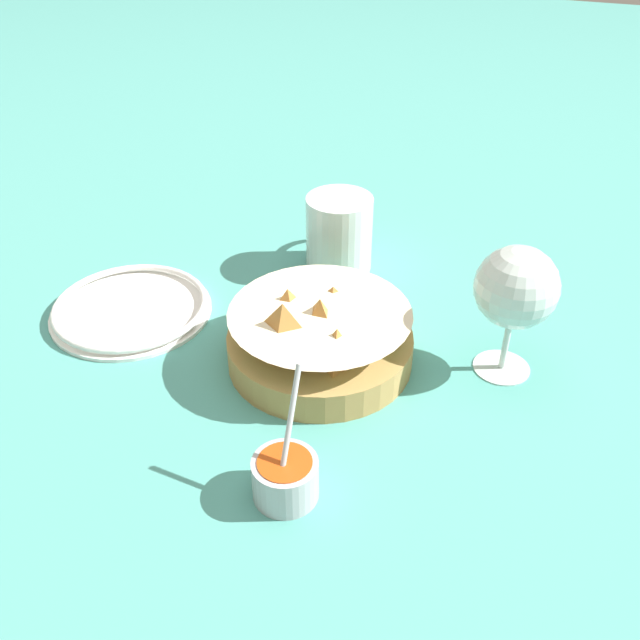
# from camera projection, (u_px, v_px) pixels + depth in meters

# --- Properties ---
(ground_plane) EXTENTS (4.00, 4.00, 0.00)m
(ground_plane) POSITION_uv_depth(u_px,v_px,m) (357.00, 355.00, 0.79)
(ground_plane) COLOR teal
(food_basket) EXTENTS (0.20, 0.20, 0.09)m
(food_basket) POSITION_uv_depth(u_px,v_px,m) (318.00, 338.00, 0.77)
(food_basket) COLOR #B2894C
(food_basket) RESTS_ON ground_plane
(sauce_cup) EXTENTS (0.07, 0.06, 0.12)m
(sauce_cup) POSITION_uv_depth(u_px,v_px,m) (287.00, 477.00, 0.62)
(sauce_cup) COLOR #B7B7BC
(sauce_cup) RESTS_ON ground_plane
(wine_glass) EXTENTS (0.09, 0.09, 0.15)m
(wine_glass) POSITION_uv_depth(u_px,v_px,m) (516.00, 291.00, 0.72)
(wine_glass) COLOR silver
(wine_glass) RESTS_ON ground_plane
(beer_mug) EXTENTS (0.12, 0.09, 0.10)m
(beer_mug) POSITION_uv_depth(u_px,v_px,m) (339.00, 235.00, 0.92)
(beer_mug) COLOR silver
(beer_mug) RESTS_ON ground_plane
(side_plate) EXTENTS (0.19, 0.19, 0.01)m
(side_plate) POSITION_uv_depth(u_px,v_px,m) (131.00, 308.00, 0.86)
(side_plate) COLOR white
(side_plate) RESTS_ON ground_plane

